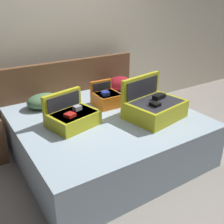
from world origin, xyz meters
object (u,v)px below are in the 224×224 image
object	(u,v)px
pillow_near_headboard	(118,83)
pillow_center_head	(43,101)
hard_case_small	(106,98)
hard_case_medium	(72,116)
hard_case_large	(154,107)
bed	(106,136)

from	to	relation	value
pillow_near_headboard	pillow_center_head	size ratio (longest dim) A/B	0.96
hard_case_small	pillow_center_head	xyz separation A→B (m)	(-0.68, 0.35, -0.01)
hard_case_small	pillow_center_head	world-z (taller)	hard_case_small
hard_case_medium	pillow_near_headboard	distance (m)	1.22
hard_case_small	pillow_center_head	bearing A→B (deg)	153.44
pillow_center_head	pillow_near_headboard	bearing A→B (deg)	1.66
hard_case_small	pillow_center_head	distance (m)	0.77
hard_case_large	hard_case_small	xyz separation A→B (m)	(-0.26, 0.58, -0.03)
hard_case_small	pillow_near_headboard	world-z (taller)	hard_case_small
pillow_center_head	bed	bearing A→B (deg)	-50.96
bed	pillow_center_head	size ratio (longest dim) A/B	4.74
hard_case_medium	pillow_center_head	distance (m)	0.63
bed	pillow_near_headboard	bearing A→B (deg)	46.75
hard_case_small	pillow_near_headboard	size ratio (longest dim) A/B	0.83
hard_case_medium	pillow_near_headboard	bearing A→B (deg)	18.98
bed	hard_case_small	bearing A→B (deg)	56.45
hard_case_large	hard_case_medium	distance (m)	0.91
hard_case_medium	hard_case_small	bearing A→B (deg)	10.89
pillow_near_headboard	hard_case_medium	bearing A→B (deg)	-147.48
hard_case_large	hard_case_medium	xyz separation A→B (m)	(-0.85, 0.32, -0.02)
pillow_near_headboard	pillow_center_head	bearing A→B (deg)	-178.34
hard_case_small	pillow_near_headboard	xyz separation A→B (m)	(0.44, 0.39, 0.00)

